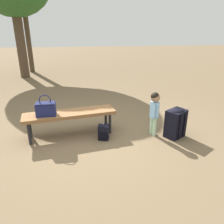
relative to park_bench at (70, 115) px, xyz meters
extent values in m
plane|color=brown|center=(0.39, -0.15, -0.39)|extent=(40.00, 40.00, 0.00)
cube|color=brown|center=(0.00, 0.00, 0.03)|extent=(1.64, 0.65, 0.06)
cylinder|color=black|center=(0.67, 0.25, -0.20)|extent=(0.05, 0.05, 0.39)
cylinder|color=black|center=(0.71, -0.03, -0.20)|extent=(0.05, 0.05, 0.39)
cylinder|color=black|center=(-0.71, 0.03, -0.20)|extent=(0.05, 0.05, 0.39)
cylinder|color=black|center=(-0.67, -0.25, -0.20)|extent=(0.05, 0.05, 0.39)
cylinder|color=black|center=(0.69, 0.11, -0.29)|extent=(0.08, 0.28, 0.04)
cylinder|color=black|center=(-0.69, -0.11, -0.29)|extent=(0.08, 0.28, 0.04)
cube|color=#191E4C|center=(-0.38, -0.10, 0.17)|extent=(0.32, 0.18, 0.22)
cube|color=#131639|center=(-0.38, -0.10, 0.27)|extent=(0.29, 0.19, 0.02)
torus|color=#191E4C|center=(-0.38, -0.10, 0.33)|extent=(0.20, 0.02, 0.20)
cylinder|color=#B2D8B2|center=(1.47, -0.17, -0.22)|extent=(0.07, 0.07, 0.34)
cylinder|color=#B2D8B2|center=(1.49, -0.25, -0.22)|extent=(0.07, 0.07, 0.34)
ellipsoid|color=white|center=(1.48, -0.16, -0.37)|extent=(0.10, 0.08, 0.04)
ellipsoid|color=white|center=(1.51, -0.24, -0.37)|extent=(0.10, 0.08, 0.04)
cube|color=#8CBFE5|center=(1.48, -0.21, 0.10)|extent=(0.14, 0.16, 0.29)
cylinder|color=#8CBFE5|center=(1.45, -0.13, 0.11)|extent=(0.05, 0.05, 0.25)
cylinder|color=#8CBFE5|center=(1.51, -0.29, 0.11)|extent=(0.05, 0.05, 0.25)
sphere|color=#A57A5B|center=(1.48, -0.21, 0.33)|extent=(0.16, 0.16, 0.16)
sphere|color=black|center=(1.47, -0.21, 0.34)|extent=(0.15, 0.15, 0.15)
cube|color=black|center=(1.85, -0.32, -0.14)|extent=(0.42, 0.40, 0.50)
ellipsoid|color=black|center=(1.85, -0.32, 0.10)|extent=(0.40, 0.38, 0.11)
cube|color=black|center=(1.77, -0.20, -0.22)|extent=(0.22, 0.16, 0.23)
cube|color=black|center=(1.86, -0.48, -0.14)|extent=(0.06, 0.05, 0.43)
cube|color=black|center=(1.99, -0.39, -0.14)|extent=(0.06, 0.05, 0.43)
torus|color=black|center=(1.85, -0.32, 0.14)|extent=(0.06, 0.08, 0.08)
cube|color=black|center=(0.57, -0.25, -0.26)|extent=(0.21, 0.18, 0.27)
ellipsoid|color=black|center=(0.57, -0.25, -0.13)|extent=(0.20, 0.17, 0.06)
cube|color=black|center=(0.55, -0.32, -0.30)|extent=(0.13, 0.05, 0.12)
cube|color=black|center=(0.63, -0.19, -0.26)|extent=(0.03, 0.02, 0.23)
cube|color=black|center=(0.55, -0.16, -0.26)|extent=(0.03, 0.02, 0.23)
torus|color=#B2B2B7|center=(0.57, -0.25, -0.11)|extent=(0.02, 0.04, 0.04)
cylinder|color=#473828|center=(-1.94, 5.32, 0.97)|extent=(0.34, 0.34, 2.73)
cylinder|color=#473828|center=(-1.87, 6.42, 1.60)|extent=(0.20, 0.20, 3.99)
camera|label=1|loc=(0.22, -3.62, 1.45)|focal=34.73mm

